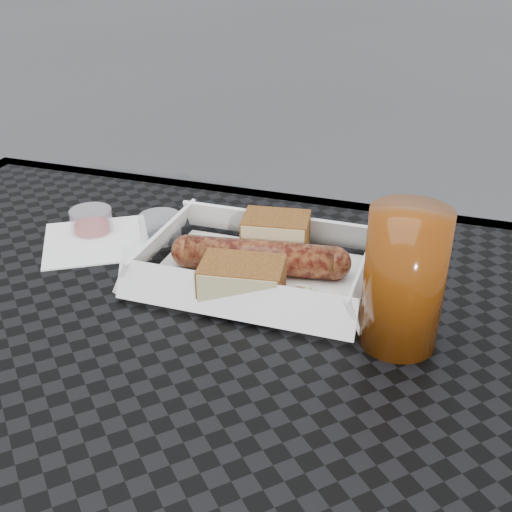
{
  "coord_description": "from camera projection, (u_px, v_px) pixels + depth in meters",
  "views": [
    {
      "loc": [
        0.29,
        -0.4,
        1.09
      ],
      "look_at": [
        0.1,
        0.16,
        0.78
      ],
      "focal_mm": 45.0,
      "sensor_mm": 36.0,
      "label": 1
    }
  ],
  "objects": [
    {
      "name": "napkin",
      "position": [
        97.0,
        241.0,
        0.76
      ],
      "size": [
        0.17,
        0.17,
        0.0
      ],
      "primitive_type": "cube",
      "rotation": [
        0.0,
        0.0,
        0.55
      ],
      "color": "white",
      "rests_on": "patio_table"
    },
    {
      "name": "drink_glass",
      "position": [
        404.0,
        279.0,
        0.55
      ],
      "size": [
        0.07,
        0.07,
        0.13
      ],
      "primitive_type": "cylinder",
      "color": "#632B08",
      "rests_on": "patio_table"
    },
    {
      "name": "food_tray",
      "position": [
        259.0,
        275.0,
        0.69
      ],
      "size": [
        0.22,
        0.15,
        0.0
      ],
      "primitive_type": "cube",
      "color": "white",
      "rests_on": "patio_table"
    },
    {
      "name": "veg_garnish",
      "position": [
        309.0,
        301.0,
        0.63
      ],
      "size": [
        0.03,
        0.03,
        0.0
      ],
      "color": "red",
      "rests_on": "food_tray"
    },
    {
      "name": "bread_far",
      "position": [
        242.0,
        282.0,
        0.63
      ],
      "size": [
        0.09,
        0.07,
        0.04
      ],
      "primitive_type": "cube",
      "rotation": [
        0.0,
        0.0,
        0.15
      ],
      "color": "brown",
      "rests_on": "food_tray"
    },
    {
      "name": "condiment_cup_empty",
      "position": [
        160.0,
        227.0,
        0.76
      ],
      "size": [
        0.05,
        0.05,
        0.03
      ],
      "primitive_type": "cylinder",
      "color": "silver",
      "rests_on": "patio_table"
    },
    {
      "name": "bread_near",
      "position": [
        276.0,
        235.0,
        0.71
      ],
      "size": [
        0.08,
        0.06,
        0.05
      ],
      "primitive_type": "cube",
      "rotation": [
        0.0,
        0.0,
        0.15
      ],
      "color": "brown",
      "rests_on": "food_tray"
    },
    {
      "name": "condiment_cup_sauce",
      "position": [
        91.0,
        221.0,
        0.77
      ],
      "size": [
        0.05,
        0.05,
        0.03
      ],
      "primitive_type": "cylinder",
      "color": "maroon",
      "rests_on": "patio_table"
    },
    {
      "name": "bratwurst",
      "position": [
        260.0,
        257.0,
        0.68
      ],
      "size": [
        0.19,
        0.06,
        0.04
      ],
      "rotation": [
        0.0,
        0.0,
        0.15
      ],
      "color": "brown",
      "rests_on": "food_tray"
    },
    {
      "name": "patio_table",
      "position": [
        101.0,
        412.0,
        0.61
      ],
      "size": [
        0.8,
        0.8,
        0.74
      ],
      "color": "black",
      "rests_on": "ground"
    }
  ]
}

